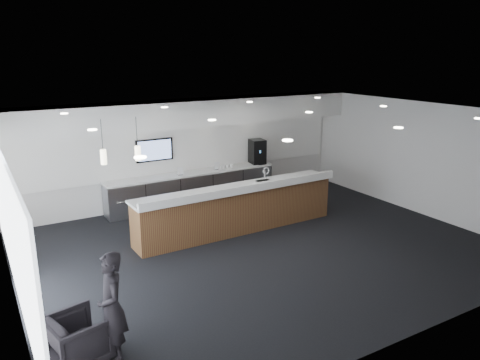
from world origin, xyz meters
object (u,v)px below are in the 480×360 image
service_counter (238,208)px  coffee_machine (257,151)px  lounge_guest (112,307)px  armchair (78,339)px

service_counter → coffee_machine: 3.31m
coffee_machine → lounge_guest: 8.47m
service_counter → lounge_guest: size_ratio=3.25×
coffee_machine → armchair: coffee_machine is taller
armchair → service_counter: bearing=-67.0°
service_counter → lounge_guest: 5.26m
armchair → lounge_guest: (0.47, -0.18, 0.46)m
coffee_machine → armchair: size_ratio=0.94×
service_counter → armchair: size_ratio=6.76×
coffee_machine → armchair: 8.73m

